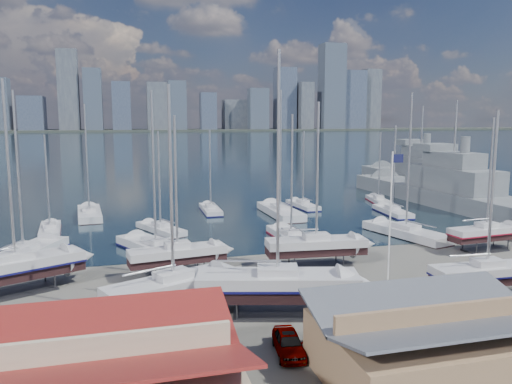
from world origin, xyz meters
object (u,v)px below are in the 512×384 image
object	(u,v)px
naval_ship_west	(419,178)
flagpole	(391,212)
car_a	(289,343)
naval_ship_east	(451,196)
sailboat_cradle_0	(16,268)

from	to	relation	value
naval_ship_west	flagpole	distance (m)	68.02
naval_ship_west	car_a	distance (m)	81.54
naval_ship_west	car_a	bearing A→B (deg)	145.46
naval_ship_east	car_a	distance (m)	58.34
car_a	naval_ship_west	bearing A→B (deg)	59.93
naval_ship_west	naval_ship_east	bearing A→B (deg)	161.86
naval_ship_west	flagpole	size ratio (longest dim) A/B	3.91
naval_ship_east	flagpole	size ratio (longest dim) A/B	4.29
sailboat_cradle_0	flagpole	world-z (taller)	sailboat_cradle_0
naval_ship_east	naval_ship_west	world-z (taller)	naval_ship_east
naval_ship_east	naval_ship_west	xyz separation A→B (m)	(9.09, 22.87, -0.00)
sailboat_cradle_0	flagpole	size ratio (longest dim) A/B	1.49
flagpole	sailboat_cradle_0	bearing A→B (deg)	166.87
naval_ship_west	flagpole	bearing A→B (deg)	148.59
sailboat_cradle_0	flagpole	bearing A→B (deg)	-39.60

